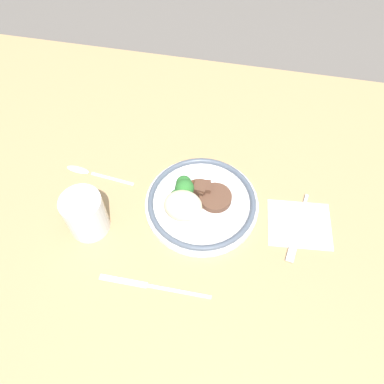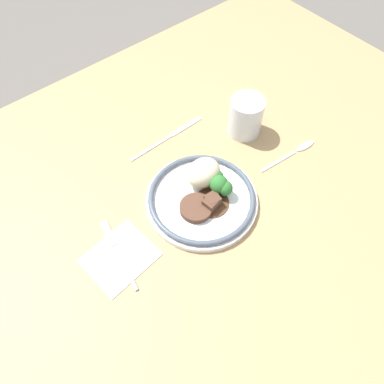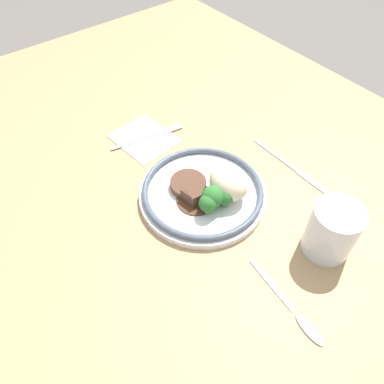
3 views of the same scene
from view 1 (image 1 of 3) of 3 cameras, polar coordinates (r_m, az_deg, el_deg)
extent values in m
plane|color=#5B5651|center=(0.85, 0.98, -5.77)|extent=(8.00, 8.00, 0.00)
cube|color=tan|center=(0.83, 1.00, -5.00)|extent=(1.55, 1.07, 0.05)
cube|color=silver|center=(0.84, 16.03, -4.76)|extent=(0.14, 0.13, 0.00)
cylinder|color=white|center=(0.82, 1.17, -1.83)|extent=(0.25, 0.25, 0.01)
torus|color=#4C5666|center=(0.81, 1.19, -1.35)|extent=(0.24, 0.24, 0.01)
ellipsoid|color=beige|center=(0.77, -1.42, -2.26)|extent=(0.08, 0.07, 0.06)
cylinder|color=brown|center=(0.82, 3.60, -0.87)|extent=(0.07, 0.07, 0.02)
cylinder|color=#51331E|center=(0.83, 1.17, -0.22)|extent=(0.08, 0.08, 0.00)
cube|color=brown|center=(0.82, 1.29, 0.14)|extent=(0.03, 0.03, 0.02)
cube|color=brown|center=(0.82, 1.24, 0.48)|extent=(0.03, 0.03, 0.03)
cube|color=brown|center=(0.82, 1.62, 0.60)|extent=(0.03, 0.03, 0.03)
cylinder|color=#5B8E47|center=(0.82, -1.11, -0.29)|extent=(0.01, 0.01, 0.02)
sphere|color=#2D702D|center=(0.80, -1.14, 0.61)|extent=(0.04, 0.04, 0.04)
cylinder|color=#5B8E47|center=(0.81, -1.36, -1.32)|extent=(0.01, 0.01, 0.01)
sphere|color=#2D702D|center=(0.80, -1.38, -0.68)|extent=(0.03, 0.03, 0.03)
cylinder|color=#5B8E47|center=(0.83, -1.23, 0.57)|extent=(0.01, 0.01, 0.01)
sphere|color=#2D702D|center=(0.81, -1.26, 1.36)|extent=(0.03, 0.03, 0.03)
cylinder|color=#5B8E47|center=(0.81, -2.21, -1.45)|extent=(0.01, 0.01, 0.01)
sphere|color=#2D702D|center=(0.79, -2.26, -0.72)|extent=(0.03, 0.03, 0.03)
cylinder|color=yellow|center=(0.80, -15.67, -3.88)|extent=(0.07, 0.07, 0.07)
cylinder|color=silver|center=(0.79, -15.94, -3.28)|extent=(0.08, 0.08, 0.10)
cube|color=silver|center=(0.85, 16.41, -3.19)|extent=(0.03, 0.11, 0.00)
cube|color=silver|center=(0.80, 15.11, -8.26)|extent=(0.03, 0.07, 0.00)
cube|color=silver|center=(0.75, -2.17, -14.87)|extent=(0.13, 0.01, 0.00)
cube|color=silver|center=(0.76, -10.43, -13.20)|extent=(0.10, 0.01, 0.00)
cube|color=silver|center=(0.89, -12.03, 1.97)|extent=(0.11, 0.02, 0.00)
ellipsoid|color=silver|center=(0.92, -17.00, 3.28)|extent=(0.06, 0.02, 0.01)
camera|label=2|loc=(0.79, 44.81, 46.96)|focal=35.00mm
camera|label=3|loc=(0.86, -25.68, 43.42)|focal=35.00mm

